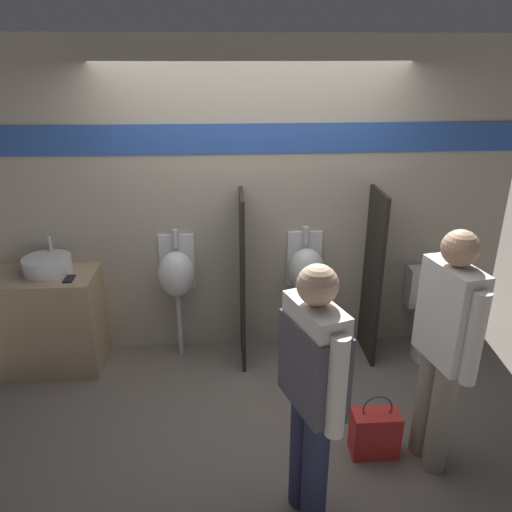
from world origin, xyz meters
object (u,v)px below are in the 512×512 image
object	(u,v)px
person_with_lanyard	(444,343)
shopping_bag	(375,433)
sink_basin	(47,265)
cell_phone	(69,279)
person_in_vest	(313,381)
urinal_near_counter	(177,274)
toilet	(431,321)
urinal_far	(306,271)

from	to	relation	value
person_with_lanyard	shopping_bag	size ratio (longest dim) A/B	3.47
sink_basin	cell_phone	xyz separation A→B (m)	(0.21, -0.15, -0.06)
sink_basin	cell_phone	world-z (taller)	sink_basin
person_in_vest	person_with_lanyard	distance (m)	0.95
urinal_near_counter	toilet	distance (m)	2.30
person_with_lanyard	urinal_near_counter	bearing A→B (deg)	39.62
toilet	person_in_vest	size ratio (longest dim) A/B	0.57
person_in_vest	person_with_lanyard	world-z (taller)	person_with_lanyard
urinal_far	person_in_vest	bearing A→B (deg)	-98.16
cell_phone	shopping_bag	bearing A→B (deg)	-26.32
toilet	urinal_near_counter	bearing A→B (deg)	176.28
sink_basin	urinal_far	xyz separation A→B (m)	(2.17, 0.07, -0.15)
person_with_lanyard	person_in_vest	bearing A→B (deg)	100.87
cell_phone	person_with_lanyard	xyz separation A→B (m)	(2.59, -1.18, 0.03)
cell_phone	toilet	xyz separation A→B (m)	(3.08, 0.08, -0.55)
sink_basin	urinal_far	size ratio (longest dim) A/B	0.33
urinal_near_counter	person_with_lanyard	xyz separation A→B (m)	(1.75, -1.41, 0.12)
urinal_far	person_with_lanyard	size ratio (longest dim) A/B	0.71
sink_basin	person_in_vest	bearing A→B (deg)	-41.59
person_with_lanyard	shopping_bag	distance (m)	0.82
urinal_far	person_in_vest	xyz separation A→B (m)	(-0.25, -1.77, 0.15)
urinal_far	toilet	size ratio (longest dim) A/B	1.27
shopping_bag	urinal_far	bearing A→B (deg)	101.88
cell_phone	person_in_vest	xyz separation A→B (m)	(1.70, -1.54, 0.06)
sink_basin	shopping_bag	bearing A→B (deg)	-27.27
urinal_far	shopping_bag	bearing A→B (deg)	-78.12
urinal_near_counter	toilet	xyz separation A→B (m)	(2.25, -0.15, -0.47)
urinal_near_counter	shopping_bag	distance (m)	2.03
sink_basin	cell_phone	bearing A→B (deg)	-36.49
urinal_far	urinal_near_counter	bearing A→B (deg)	180.00
person_with_lanyard	sink_basin	bearing A→B (deg)	52.88
cell_phone	urinal_far	size ratio (longest dim) A/B	0.12
person_in_vest	shopping_bag	world-z (taller)	person_in_vest
urinal_near_counter	shopping_bag	world-z (taller)	urinal_near_counter
person_in_vest	person_with_lanyard	size ratio (longest dim) A/B	0.98
cell_phone	person_in_vest	world-z (taller)	person_in_vest
sink_basin	toilet	distance (m)	3.35
sink_basin	urinal_near_counter	distance (m)	1.06
shopping_bag	urinal_near_counter	bearing A→B (deg)	136.47
sink_basin	person_in_vest	xyz separation A→B (m)	(1.91, -1.70, -0.00)
urinal_far	shopping_bag	world-z (taller)	urinal_far
sink_basin	shopping_bag	distance (m)	2.86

